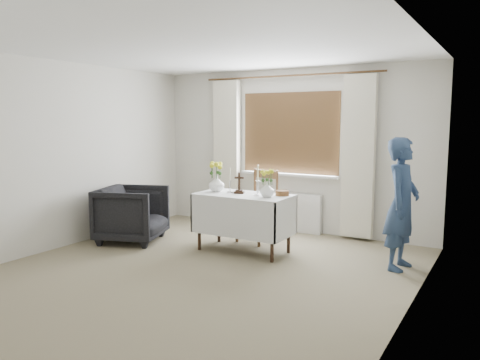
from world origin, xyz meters
name	(u,v)px	position (x,y,z in m)	size (l,w,h in m)	color
ground	(197,274)	(0.00, 0.00, 0.00)	(5.00, 5.00, 0.00)	gray
altar_table	(243,223)	(-0.01, 1.06, 0.38)	(1.24, 0.64, 0.76)	white
wooden_chair	(257,206)	(-0.09, 1.59, 0.51)	(0.47, 0.47, 1.02)	brown
armchair	(132,214)	(-1.63, 0.70, 0.39)	(0.84, 0.87, 0.79)	black
person	(402,204)	(1.92, 1.36, 0.76)	(0.56, 0.37, 1.53)	navy
radiator	(287,212)	(0.00, 2.42, 0.30)	(1.10, 0.10, 0.60)	silver
wooden_cross	(239,183)	(-0.09, 1.08, 0.90)	(0.13, 0.09, 0.28)	black
candlestick_left	(230,180)	(-0.22, 1.06, 0.93)	(0.10, 0.10, 0.34)	silver
candlestick_right	(258,180)	(0.21, 1.05, 0.96)	(0.11, 0.11, 0.39)	silver
flower_vase_left	(217,183)	(-0.43, 1.07, 0.87)	(0.21, 0.21, 0.22)	white
flower_vase_right	(267,190)	(0.36, 1.01, 0.85)	(0.18, 0.18, 0.18)	white
wicker_basket	(282,193)	(0.48, 1.21, 0.80)	(0.18, 0.18, 0.07)	brown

